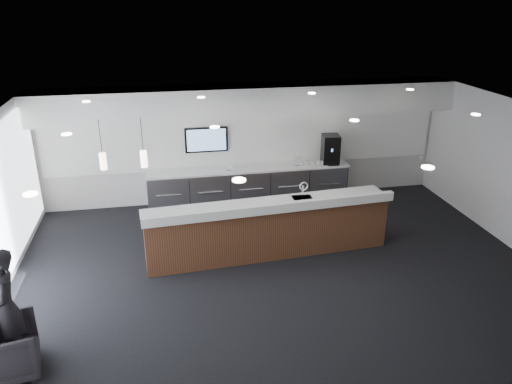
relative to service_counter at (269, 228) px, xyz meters
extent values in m
plane|color=black|center=(0.07, -0.96, -0.58)|extent=(10.00, 10.00, 0.00)
cube|color=black|center=(0.07, -0.96, 2.42)|extent=(10.00, 8.00, 0.02)
cube|color=silver|center=(0.07, 3.04, 0.92)|extent=(10.00, 0.02, 3.00)
cube|color=white|center=(0.07, 2.59, 2.07)|extent=(10.00, 0.90, 0.70)
cube|color=white|center=(0.07, 3.01, 1.02)|extent=(9.80, 0.06, 1.40)
cube|color=#9EA1A7|center=(0.07, 2.68, -0.13)|extent=(5.00, 0.60, 0.90)
cube|color=white|center=(0.07, 2.68, 0.35)|extent=(5.06, 0.66, 0.05)
cylinder|color=silver|center=(-1.93, 2.36, -0.08)|extent=(0.60, 0.02, 0.02)
cylinder|color=silver|center=(-0.93, 2.36, -0.08)|extent=(0.60, 0.02, 0.02)
cylinder|color=silver|center=(0.07, 2.36, -0.08)|extent=(0.60, 0.02, 0.02)
cylinder|color=silver|center=(1.07, 2.36, -0.08)|extent=(0.60, 0.02, 0.02)
cylinder|color=silver|center=(2.07, 2.36, -0.08)|extent=(0.60, 0.02, 0.02)
cube|color=black|center=(-0.93, 2.95, 1.07)|extent=(1.05, 0.07, 0.62)
cube|color=#3171C5|center=(-0.93, 2.91, 1.07)|extent=(0.95, 0.01, 0.54)
cylinder|color=beige|center=(-2.33, -0.16, 1.67)|extent=(0.12, 0.12, 0.30)
cylinder|color=beige|center=(-3.03, -0.16, 1.67)|extent=(0.12, 0.12, 0.30)
cube|color=#4C2619|center=(0.00, 0.01, -0.05)|extent=(4.96, 1.05, 1.05)
cube|color=white|center=(0.00, 0.01, 0.50)|extent=(5.04, 1.14, 0.06)
cube|color=white|center=(0.03, -0.37, 0.59)|extent=(5.00, 0.49, 0.18)
cylinder|color=silver|center=(0.74, 0.17, 0.67)|extent=(0.04, 0.04, 0.28)
torus|color=silver|center=(0.74, 0.11, 0.81)|extent=(0.19, 0.04, 0.19)
cube|color=black|center=(2.18, 2.68, 0.74)|extent=(0.47, 0.51, 0.73)
cube|color=silver|center=(2.18, 2.43, 0.38)|extent=(0.26, 0.12, 0.02)
cube|color=silver|center=(-0.41, 2.58, 0.48)|extent=(0.15, 0.07, 0.21)
cube|color=silver|center=(1.32, 2.61, 0.50)|extent=(0.19, 0.03, 0.25)
imported|color=black|center=(-4.33, -2.71, -0.18)|extent=(1.03, 1.01, 0.79)
imported|color=black|center=(-4.30, -2.41, 0.31)|extent=(0.59, 0.74, 1.77)
imported|color=white|center=(1.97, 2.58, 0.42)|extent=(0.10, 0.10, 0.09)
imported|color=white|center=(1.83, 2.58, 0.42)|extent=(0.14, 0.14, 0.09)
imported|color=white|center=(1.69, 2.58, 0.42)|extent=(0.12, 0.12, 0.09)
imported|color=white|center=(1.55, 2.58, 0.42)|extent=(0.13, 0.13, 0.09)
imported|color=white|center=(1.41, 2.58, 0.42)|extent=(0.14, 0.14, 0.09)
camera|label=1|loc=(-1.97, -8.86, 4.44)|focal=35.00mm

